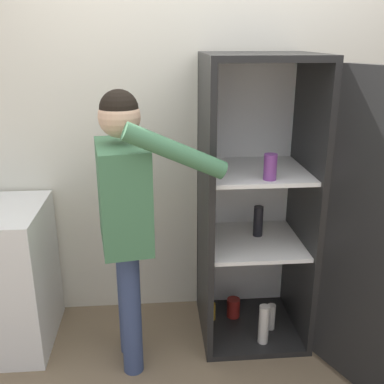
{
  "coord_description": "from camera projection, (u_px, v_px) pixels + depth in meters",
  "views": [
    {
      "loc": [
        -0.35,
        -1.85,
        1.81
      ],
      "look_at": [
        -0.14,
        0.61,
        0.96
      ],
      "focal_mm": 42.0,
      "sensor_mm": 36.0,
      "label": 1
    }
  ],
  "objects": [
    {
      "name": "wall_back",
      "position": [
        209.0,
        126.0,
        2.87
      ],
      "size": [
        7.0,
        0.06,
        2.55
      ],
      "color": "silver",
      "rests_on": "ground_plane"
    },
    {
      "name": "refrigerator",
      "position": [
        277.0,
        211.0,
        2.61
      ],
      "size": [
        0.94,
        1.21,
        1.73
      ],
      "color": "black",
      "rests_on": "ground_plane"
    },
    {
      "name": "person",
      "position": [
        126.0,
        203.0,
        2.35
      ],
      "size": [
        0.67,
        0.58,
        1.58
      ],
      "color": "#384770",
      "rests_on": "ground_plane"
    }
  ]
}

